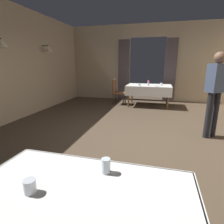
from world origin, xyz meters
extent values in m
plane|color=#4C3D2D|center=(0.00, 0.00, 0.00)|extent=(10.08, 10.08, 0.00)
cone|color=beige|center=(-2.90, 0.00, 1.94)|extent=(0.26, 0.26, 0.18)
cylinder|color=black|center=(-3.02, 1.80, 2.04)|extent=(0.24, 0.02, 0.02)
cone|color=beige|center=(-2.90, 1.80, 1.94)|extent=(0.26, 0.26, 0.18)
cube|color=tan|center=(-1.95, 4.20, 1.50)|extent=(2.50, 0.12, 3.00)
cube|color=tan|center=(1.95, 4.20, 1.50)|extent=(2.50, 0.12, 3.00)
cube|color=tan|center=(0.00, 4.20, 2.75)|extent=(1.40, 0.12, 0.50)
cube|color=#4C4247|center=(-0.92, 4.06, 1.21)|extent=(0.44, 0.14, 2.42)
cube|color=#4C4247|center=(0.92, 4.06, 1.21)|extent=(0.44, 0.14, 2.42)
cylinder|color=brown|center=(-0.42, -2.41, 0.35)|extent=(0.06, 0.06, 0.71)
cube|color=brown|center=(0.17, -2.76, 0.72)|extent=(1.34, 0.86, 0.03)
cube|color=white|center=(0.17, -2.76, 0.74)|extent=(1.40, 0.92, 0.01)
cube|color=white|center=(0.17, -2.30, 0.60)|extent=(1.40, 0.02, 0.31)
cylinder|color=brown|center=(-0.47, 2.70, 0.35)|extent=(0.06, 0.06, 0.71)
cylinder|color=brown|center=(0.86, 2.70, 0.35)|extent=(0.06, 0.06, 0.71)
cylinder|color=brown|center=(-0.47, 3.51, 0.35)|extent=(0.06, 0.06, 0.71)
cylinder|color=brown|center=(0.86, 3.51, 0.35)|extent=(0.06, 0.06, 0.71)
cube|color=brown|center=(0.20, 3.10, 0.72)|extent=(1.49, 0.97, 0.03)
cube|color=white|center=(0.20, 3.10, 0.74)|extent=(1.55, 1.03, 0.01)
cube|color=white|center=(0.20, 2.59, 0.59)|extent=(1.55, 0.02, 0.33)
cube|color=white|center=(0.20, 3.62, 0.59)|extent=(1.55, 0.02, 0.33)
cube|color=white|center=(-0.58, 3.10, 0.59)|extent=(0.02, 1.03, 0.33)
cube|color=white|center=(0.97, 3.10, 0.59)|extent=(0.02, 1.03, 0.33)
cylinder|color=black|center=(-0.65, -2.46, 0.21)|extent=(0.04, 0.04, 0.42)
cylinder|color=black|center=(-0.70, 3.30, 0.21)|extent=(0.04, 0.04, 0.42)
cylinder|color=black|center=(-0.70, 2.92, 0.21)|extent=(0.04, 0.04, 0.42)
cylinder|color=black|center=(-1.08, 3.30, 0.21)|extent=(0.04, 0.04, 0.42)
cylinder|color=black|center=(-1.08, 2.92, 0.21)|extent=(0.04, 0.04, 0.42)
cube|color=brown|center=(-0.89, 3.11, 0.43)|extent=(0.44, 0.44, 0.06)
cube|color=brown|center=(-1.09, 3.11, 0.69)|extent=(0.05, 0.42, 0.48)
cylinder|color=silver|center=(-0.11, -2.78, 0.79)|extent=(0.07, 0.07, 0.09)
cylinder|color=silver|center=(0.27, -2.46, 0.80)|extent=(0.06, 0.06, 0.11)
cylinder|color=silver|center=(0.18, 2.86, 0.82)|extent=(0.06, 0.06, 0.13)
sphere|color=#D84C8C|center=(0.18, 2.86, 0.91)|extent=(0.07, 0.07, 0.07)
cylinder|color=silver|center=(0.62, 3.11, 0.80)|extent=(0.08, 0.08, 0.09)
cylinder|color=white|center=(0.46, 2.82, 0.76)|extent=(0.21, 0.21, 0.01)
cylinder|color=silver|center=(-0.10, 2.73, 0.79)|extent=(0.08, 0.08, 0.08)
cylinder|color=black|center=(1.73, 0.50, 0.47)|extent=(0.12, 0.12, 0.95)
cylinder|color=black|center=(1.58, 0.39, 0.47)|extent=(0.12, 0.12, 0.95)
cube|color=#3F4C66|center=(1.65, 0.45, 1.23)|extent=(0.42, 0.39, 0.55)
sphere|color=brown|center=(1.65, 0.45, 1.61)|extent=(0.22, 0.22, 0.22)
camera|label=1|loc=(0.60, -3.56, 1.50)|focal=29.30mm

